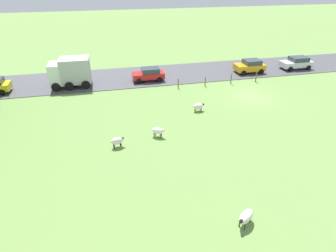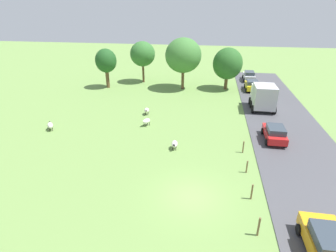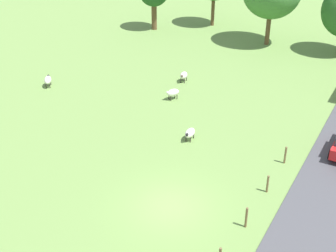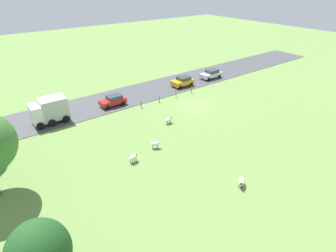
{
  "view_description": "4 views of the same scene",
  "coord_description": "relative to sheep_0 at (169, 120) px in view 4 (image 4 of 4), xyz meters",
  "views": [
    {
      "loc": [
        -25.16,
        14.88,
        11.88
      ],
      "look_at": [
        -5.56,
        10.37,
        0.66
      ],
      "focal_mm": 29.89,
      "sensor_mm": 36.0,
      "label": 1
    },
    {
      "loc": [
        0.87,
        -15.1,
        12.15
      ],
      "look_at": [
        -3.15,
        8.92,
        1.24
      ],
      "focal_mm": 28.6,
      "sensor_mm": 36.0,
      "label": 2
    },
    {
      "loc": [
        9.5,
        -17.35,
        16.08
      ],
      "look_at": [
        -3.56,
        6.23,
        0.83
      ],
      "focal_mm": 50.85,
      "sensor_mm": 36.0,
      "label": 3
    },
    {
      "loc": [
        -27.12,
        25.37,
        16.93
      ],
      "look_at": [
        -4.2,
        8.22,
        1.05
      ],
      "focal_mm": 28.84,
      "sensor_mm": 36.0,
      "label": 4
    }
  ],
  "objects": [
    {
      "name": "ground_plane",
      "position": [
        2.15,
        -6.59,
        -0.51
      ],
      "size": [
        160.0,
        160.0,
        0.0
      ],
      "primitive_type": "plane",
      "color": "#6B8E47"
    },
    {
      "name": "road_strip",
      "position": [
        11.28,
        -6.59,
        -0.48
      ],
      "size": [
        8.0,
        80.0,
        0.06
      ],
      "primitive_type": "cube",
      "color": "#47474C",
      "rests_on": "ground_plane"
    },
    {
      "name": "sheep_0",
      "position": [
        0.0,
        0.0,
        0.0
      ],
      "size": [
        0.61,
        1.14,
        0.79
      ],
      "color": "silver",
      "rests_on": "ground_plane"
    },
    {
      "name": "sheep_1",
      "position": [
        -13.71,
        1.94,
        0.05
      ],
      "size": [
        1.13,
        1.28,
        0.83
      ],
      "color": "silver",
      "rests_on": "ground_plane"
    },
    {
      "name": "sheep_2",
      "position": [
        -3.81,
        4.71,
        0.06
      ],
      "size": [
        0.96,
        1.12,
        0.84
      ],
      "color": "white",
      "rests_on": "ground_plane"
    },
    {
      "name": "sheep_3",
      "position": [
        -4.6,
        8.03,
        0.04
      ],
      "size": [
        0.71,
        1.1,
        0.84
      ],
      "color": "silver",
      "rests_on": "ground_plane"
    },
    {
      "name": "fence_post_0",
      "position": [
        6.22,
        -9.42,
        0.14
      ],
      "size": [
        0.12,
        0.12,
        1.3
      ],
      "primitive_type": "cylinder",
      "color": "brown",
      "rests_on": "ground_plane"
    },
    {
      "name": "fence_post_1",
      "position": [
        6.22,
        -6.16,
        0.08
      ],
      "size": [
        0.12,
        0.12,
        1.19
      ],
      "primitive_type": "cylinder",
      "color": "brown",
      "rests_on": "ground_plane"
    },
    {
      "name": "fence_post_2",
      "position": [
        6.22,
        -2.9,
        0.02
      ],
      "size": [
        0.12,
        0.12,
        1.07
      ],
      "primitive_type": "cylinder",
      "color": "brown",
      "rests_on": "ground_plane"
    },
    {
      "name": "fence_post_3",
      "position": [
        6.22,
        0.35,
        0.05
      ],
      "size": [
        0.12,
        0.12,
        1.13
      ],
      "primitive_type": "cylinder",
      "color": "brown",
      "rests_on": "ground_plane"
    },
    {
      "name": "truck_0",
      "position": [
        9.56,
        12.18,
        1.29
      ],
      "size": [
        2.85,
        4.47,
        3.25
      ],
      "color": "white",
      "rests_on": "road_strip"
    },
    {
      "name": "car_1",
      "position": [
        9.42,
        3.22,
        0.35
      ],
      "size": [
        1.98,
        3.84,
        1.55
      ],
      "color": "red",
      "rests_on": "road_strip"
    },
    {
      "name": "car_2",
      "position": [
        9.55,
        -10.28,
        0.41
      ],
      "size": [
        2.19,
        3.83,
        1.66
      ],
      "color": "orange",
      "rests_on": "road_strip"
    },
    {
      "name": "car_4",
      "position": [
        9.59,
        -17.24,
        0.38
      ],
      "size": [
        2.1,
        4.22,
        1.6
      ],
      "color": "silver",
      "rests_on": "road_strip"
    }
  ]
}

